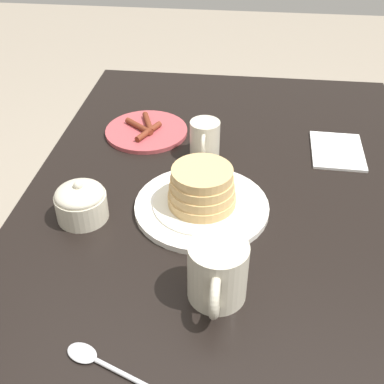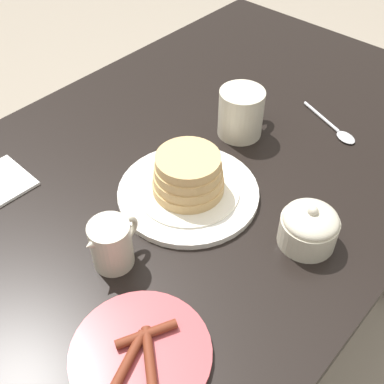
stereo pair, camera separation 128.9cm
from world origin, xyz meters
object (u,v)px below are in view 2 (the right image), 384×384
Objects in this scene: pancake_plate at (188,182)px; creamer_pitcher at (111,244)px; sugar_bowl at (309,227)px; coffee_mug at (242,112)px; spoon at (337,130)px; side_plate_bacon at (141,353)px.

pancake_plate is 2.49× the size of creamer_pitcher.
creamer_pitcher reaches higher than sugar_bowl.
coffee_mug reaches higher than spoon.
spoon is at bearing -47.75° from coffee_mug.
pancake_plate is 0.32m from side_plate_bacon.
creamer_pitcher reaches higher than side_plate_bacon.
sugar_bowl is at bearing -10.04° from side_plate_bacon.
spoon is (0.14, -0.15, -0.05)m from coffee_mug.
creamer_pitcher is (0.08, 0.15, 0.04)m from side_plate_bacon.
sugar_bowl reaches higher than side_plate_bacon.
sugar_bowl reaches higher than spoon.
coffee_mug is 1.23× the size of creamer_pitcher.
pancake_plate is 1.31× the size of side_plate_bacon.
sugar_bowl is 0.60× the size of spoon.
pancake_plate is at bearing -168.07° from coffee_mug.
spoon is (0.35, -0.11, -0.03)m from pancake_plate.
sugar_bowl is 0.33m from spoon.
coffee_mug is (0.49, 0.21, 0.05)m from side_plate_bacon.
pancake_plate reaches higher than creamer_pitcher.
coffee_mug is 0.41m from creamer_pitcher.
side_plate_bacon reaches higher than spoon.
coffee_mug is at bearing 132.25° from spoon.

